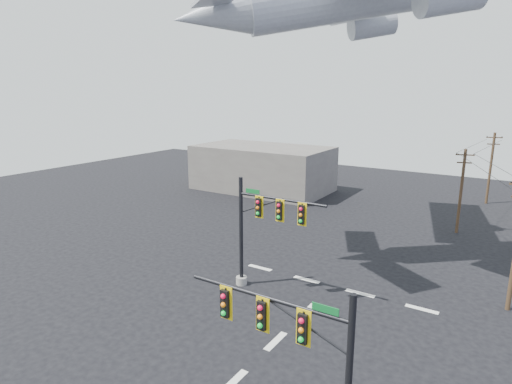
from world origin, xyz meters
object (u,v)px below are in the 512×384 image
Objects in this scene: signal_mast_far at (260,230)px; utility_pole_b at (461,190)px; utility_pole_c at (491,167)px; signal_mast_near at (303,363)px.

utility_pole_b is (9.61, 20.56, -0.10)m from signal_mast_far.
utility_pole_c is at bearing 69.24° from utility_pole_b.
utility_pole_c is (10.99, 34.44, 0.15)m from signal_mast_far.
signal_mast_near is 13.89m from signal_mast_far.
utility_pole_c reaches higher than signal_mast_near.
signal_mast_far is at bearing -130.16° from utility_pole_b.
signal_mast_far is 0.95× the size of utility_pole_b.
utility_pole_b reaches higher than signal_mast_far.
signal_mast_near is at bearing -108.40° from utility_pole_c.
utility_pole_c reaches higher than utility_pole_b.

